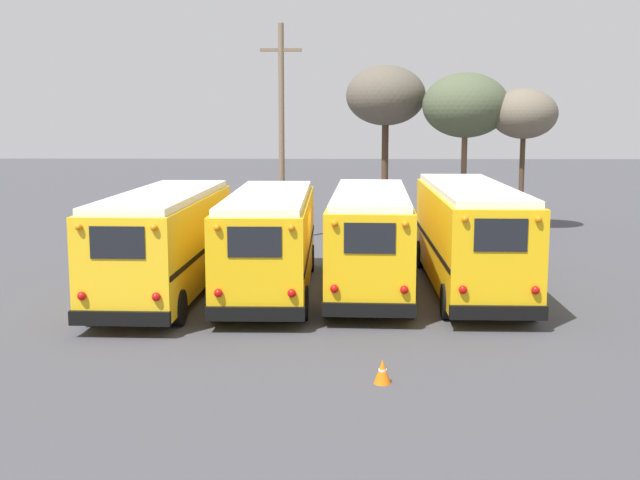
% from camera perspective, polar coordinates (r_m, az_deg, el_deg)
% --- Properties ---
extents(ground_plane, '(160.00, 160.00, 0.00)m').
position_cam_1_polar(ground_plane, '(25.35, 0.01, -3.63)').
color(ground_plane, '#424247').
extents(school_bus_0, '(2.86, 9.57, 3.21)m').
position_cam_1_polar(school_bus_0, '(24.69, -10.99, -0.03)').
color(school_bus_0, yellow).
rests_on(school_bus_0, ground).
extents(school_bus_1, '(2.62, 9.70, 3.13)m').
position_cam_1_polar(school_bus_1, '(24.86, -3.61, 0.08)').
color(school_bus_1, yellow).
rests_on(school_bus_1, ground).
extents(school_bus_2, '(2.87, 9.53, 3.18)m').
position_cam_1_polar(school_bus_2, '(25.10, 3.58, 0.22)').
color(school_bus_2, yellow).
rests_on(school_bus_2, ground).
extents(school_bus_3, '(2.67, 10.38, 3.34)m').
position_cam_1_polar(school_bus_3, '(25.64, 10.57, 0.46)').
color(school_bus_3, yellow).
rests_on(school_bus_3, ground).
extents(utility_pole, '(1.80, 0.25, 9.40)m').
position_cam_1_polar(utility_pole, '(35.26, -2.75, 7.88)').
color(utility_pole, '#75604C').
rests_on(utility_pole, ground).
extents(bare_tree_0, '(3.15, 3.15, 6.76)m').
position_cam_1_polar(bare_tree_0, '(39.43, 14.30, 8.64)').
color(bare_tree_0, '#473323').
rests_on(bare_tree_0, ground).
extents(bare_tree_1, '(4.02, 4.02, 8.01)m').
position_cam_1_polar(bare_tree_1, '(41.22, 4.69, 10.14)').
color(bare_tree_1, '#473323').
rests_on(bare_tree_1, ground).
extents(bare_tree_2, '(4.13, 4.13, 7.53)m').
position_cam_1_polar(bare_tree_2, '(39.53, 10.31, 9.37)').
color(bare_tree_2, brown).
rests_on(bare_tree_2, ground).
extents(traffic_cone, '(0.36, 0.36, 0.51)m').
position_cam_1_polar(traffic_cone, '(16.76, 4.47, -9.30)').
color(traffic_cone, orange).
rests_on(traffic_cone, ground).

